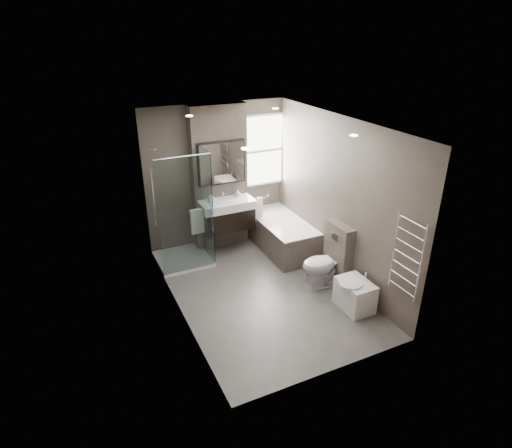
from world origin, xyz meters
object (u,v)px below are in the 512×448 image
bathtub (281,233)px  toilet (325,264)px  bidet (354,294)px  vanity (227,214)px

bathtub → toilet: bearing=-88.1°
bidet → toilet: bearing=93.5°
vanity → bathtub: 1.07m
bathtub → vanity: bearing=160.6°
vanity → toilet: 1.98m
vanity → bidet: (1.01, -2.40, -0.51)m
bidet → vanity: bearing=112.9°
vanity → bathtub: vanity is taller
vanity → toilet: bearing=-60.1°
bathtub → toilet: toilet is taller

